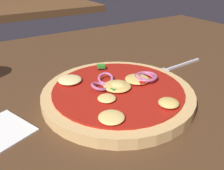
% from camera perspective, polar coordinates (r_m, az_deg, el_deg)
% --- Properties ---
extents(dining_table, '(1.47, 1.06, 0.04)m').
position_cam_1_polar(dining_table, '(0.41, 0.20, -8.75)').
color(dining_table, '#4C301C').
rests_on(dining_table, ground).
extents(pizza, '(0.27, 0.27, 0.04)m').
position_cam_1_polar(pizza, '(0.43, 1.45, -1.97)').
color(pizza, tan).
rests_on(pizza, dining_table).
extents(fork, '(0.17, 0.02, 0.01)m').
position_cam_1_polar(fork, '(0.58, 14.68, 4.11)').
color(fork, silver).
rests_on(fork, dining_table).
extents(background_table, '(0.82, 0.64, 0.04)m').
position_cam_1_polar(background_table, '(1.64, -20.70, 17.20)').
color(background_table, brown).
rests_on(background_table, ground).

